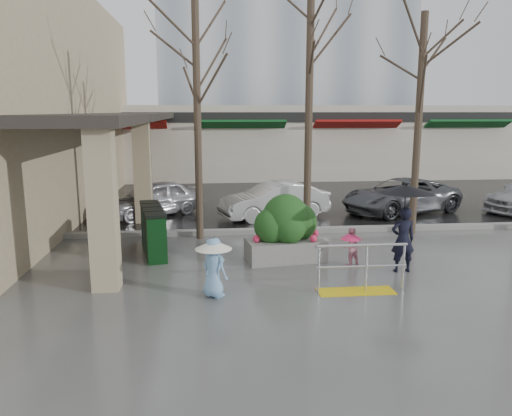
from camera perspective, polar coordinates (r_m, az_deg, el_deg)
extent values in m
plane|color=#51514F|center=(11.58, 3.38, -7.66)|extent=(120.00, 120.00, 0.00)
cube|color=black|center=(33.09, -2.49, 4.59)|extent=(120.00, 36.00, 0.01)
cube|color=gray|center=(15.37, 1.09, -2.65)|extent=(120.00, 0.30, 0.15)
cube|color=tan|center=(20.19, -27.13, 10.67)|extent=(6.00, 18.00, 8.00)
cube|color=#2D2823|center=(19.08, -15.04, 10.41)|extent=(2.80, 18.00, 0.25)
cube|color=tan|center=(10.74, -17.10, 0.04)|extent=(0.55, 0.55, 3.50)
cube|color=tan|center=(17.08, -12.82, 4.17)|extent=(0.55, 0.55, 3.50)
cube|color=beige|center=(29.12, 1.87, 7.66)|extent=(34.00, 6.00, 4.00)
cube|color=maroon|center=(26.30, -15.04, 8.78)|extent=(4.50, 1.68, 0.87)
cube|color=#0F4C1E|center=(26.00, -1.72, 9.13)|extent=(4.50, 1.68, 0.87)
cube|color=maroon|center=(27.07, 11.21, 9.00)|extent=(4.50, 1.68, 0.87)
cube|color=#0F4C1E|center=(29.35, 22.63, 8.51)|extent=(4.50, 1.68, 0.87)
cube|color=black|center=(26.20, 2.71, 10.34)|extent=(34.00, 0.35, 0.50)
cube|color=yellow|center=(10.75, 11.34, -9.31)|extent=(1.60, 0.50, 0.02)
cylinder|color=silver|center=(10.39, 7.18, -7.03)|extent=(0.05, 0.05, 1.00)
cylinder|color=silver|center=(10.65, 12.48, -6.76)|extent=(0.05, 0.05, 1.00)
cylinder|color=silver|center=(10.92, 16.50, -6.52)|extent=(0.05, 0.05, 1.00)
cylinder|color=silver|center=(10.48, 12.07, -4.19)|extent=(1.90, 0.06, 0.06)
cylinder|color=silver|center=(10.61, 11.97, -6.53)|extent=(1.90, 0.04, 0.04)
cylinder|color=#382B21|center=(14.44, -6.70, 9.73)|extent=(0.22, 0.22, 6.80)
cylinder|color=#382B21|center=(14.73, 6.04, 10.16)|extent=(0.22, 0.22, 7.00)
cylinder|color=#382B21|center=(15.72, 18.04, 8.83)|extent=(0.22, 0.22, 6.50)
imported|color=black|center=(12.09, 16.44, -3.48)|extent=(0.57, 0.37, 1.54)
cylinder|color=black|center=(11.92, 16.64, 0.23)|extent=(0.02, 0.02, 0.98)
cone|color=black|center=(11.86, 16.75, 2.13)|extent=(1.30, 1.30, 0.18)
sphere|color=black|center=(11.84, 16.78, 2.66)|extent=(0.05, 0.05, 0.05)
imported|color=pink|center=(12.35, 10.75, -4.38)|extent=(0.54, 0.47, 0.93)
cylinder|color=black|center=(12.31, 10.78, -3.61)|extent=(0.02, 0.02, 0.40)
cone|color=#FF2868|center=(12.28, 10.80, -3.10)|extent=(0.51, 0.51, 0.18)
sphere|color=black|center=(12.26, 10.82, -2.60)|extent=(0.05, 0.05, 0.05)
imported|color=#7EB2E0|center=(10.13, -4.84, -6.81)|extent=(0.70, 0.70, 1.22)
cylinder|color=black|center=(10.04, -4.86, -5.26)|extent=(0.02, 0.02, 0.57)
cone|color=white|center=(9.99, -4.88, -4.19)|extent=(0.75, 0.75, 0.18)
sphere|color=black|center=(9.96, -4.89, -3.58)|extent=(0.05, 0.05, 0.05)
cube|color=slate|center=(12.63, 3.36, -4.78)|extent=(2.05, 1.22, 0.54)
ellipsoid|color=#1C4616|center=(12.44, 3.40, -1.23)|extent=(1.18, 1.07, 1.24)
sphere|color=#1C4616|center=(12.32, 1.74, -2.04)|extent=(0.85, 0.85, 0.85)
sphere|color=#1C4616|center=(12.69, 4.97, -1.61)|extent=(0.90, 0.90, 0.90)
cube|color=#0B3312|center=(12.60, -11.30, -3.59)|extent=(0.55, 0.55, 1.15)
cube|color=black|center=(12.46, -11.41, -0.80)|extent=(0.59, 0.59, 0.08)
cube|color=black|center=(13.15, -11.55, -2.98)|extent=(0.55, 0.55, 1.15)
cube|color=black|center=(13.02, -11.66, -0.30)|extent=(0.59, 0.59, 0.08)
cube|color=#0C3620|center=(13.71, -11.78, -2.42)|extent=(0.55, 0.55, 1.15)
cube|color=black|center=(13.58, -11.88, 0.15)|extent=(0.59, 0.59, 0.08)
cube|color=black|center=(14.27, -11.99, -1.90)|extent=(0.55, 0.55, 1.15)
cube|color=black|center=(14.14, -12.09, 0.57)|extent=(0.59, 0.59, 0.08)
imported|color=silver|center=(18.23, -11.76, 1.07)|extent=(3.89, 3.33, 1.26)
imported|color=silver|center=(17.48, 2.12, 0.88)|extent=(4.05, 2.41, 1.26)
imported|color=#515458|center=(19.16, 16.20, 1.34)|extent=(4.98, 3.59, 1.26)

